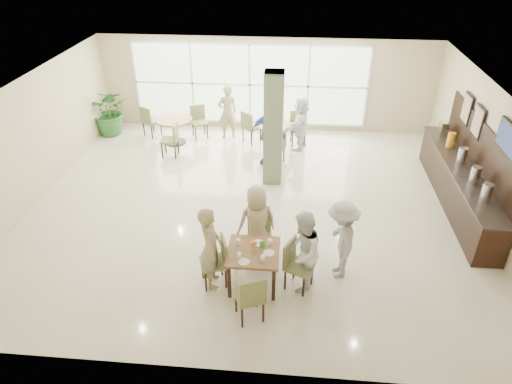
# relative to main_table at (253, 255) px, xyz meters

# --- Properties ---
(ground) EXTENTS (10.00, 10.00, 0.00)m
(ground) POSITION_rel_main_table_xyz_m (-0.28, 2.60, -0.65)
(ground) COLOR beige
(ground) RESTS_ON ground
(room_shell) EXTENTS (10.00, 10.00, 10.00)m
(room_shell) POSITION_rel_main_table_xyz_m (-0.28, 2.60, 1.05)
(room_shell) COLOR white
(room_shell) RESTS_ON ground
(window_bank) EXTENTS (7.00, 0.04, 7.00)m
(window_bank) POSITION_rel_main_table_xyz_m (-0.78, 7.06, 0.75)
(window_bank) COLOR silver
(window_bank) RESTS_ON ground
(column) EXTENTS (0.45, 0.45, 2.80)m
(column) POSITION_rel_main_table_xyz_m (0.12, 3.80, 0.75)
(column) COLOR #636E4D
(column) RESTS_ON ground
(main_table) EXTENTS (0.91, 0.91, 0.75)m
(main_table) POSITION_rel_main_table_xyz_m (0.00, 0.00, 0.00)
(main_table) COLOR brown
(main_table) RESTS_ON ground
(round_table_left) EXTENTS (1.08, 1.08, 0.75)m
(round_table_left) POSITION_rel_main_table_xyz_m (-2.87, 5.81, -0.08)
(round_table_left) COLOR brown
(round_table_left) RESTS_ON ground
(round_table_right) EXTENTS (1.02, 1.02, 0.75)m
(round_table_right) POSITION_rel_main_table_xyz_m (0.06, 5.67, -0.10)
(round_table_right) COLOR brown
(round_table_right) RESTS_ON ground
(chairs_main_table) EXTENTS (2.11, 2.08, 0.95)m
(chairs_main_table) POSITION_rel_main_table_xyz_m (0.04, -0.04, -0.18)
(chairs_main_table) COLOR olive
(chairs_main_table) RESTS_ON ground
(chairs_table_left) EXTENTS (2.07, 1.85, 0.95)m
(chairs_table_left) POSITION_rel_main_table_xyz_m (-2.89, 5.81, -0.18)
(chairs_table_left) COLOR olive
(chairs_table_left) RESTS_ON ground
(chairs_table_right) EXTENTS (1.93, 1.93, 0.95)m
(chairs_table_right) POSITION_rel_main_table_xyz_m (0.08, 5.62, -0.18)
(chairs_table_right) COLOR olive
(chairs_table_right) RESTS_ON ground
(tabletop_clutter) EXTENTS (0.70, 0.75, 0.21)m
(tabletop_clutter) POSITION_rel_main_table_xyz_m (0.02, -0.02, 0.16)
(tabletop_clutter) COLOR white
(tabletop_clutter) RESTS_ON main_table
(buffet_counter) EXTENTS (0.64, 4.70, 1.95)m
(buffet_counter) POSITION_rel_main_table_xyz_m (4.42, 3.11, -0.10)
(buffet_counter) COLOR black
(buffet_counter) RESTS_ON ground
(wall_tv) EXTENTS (0.06, 1.00, 0.58)m
(wall_tv) POSITION_rel_main_table_xyz_m (4.66, 2.00, 1.50)
(wall_tv) COLOR black
(wall_tv) RESTS_ON ground
(framed_art_a) EXTENTS (0.05, 0.55, 0.70)m
(framed_art_a) POSITION_rel_main_table_xyz_m (4.67, 3.60, 1.20)
(framed_art_a) COLOR black
(framed_art_a) RESTS_ON ground
(framed_art_b) EXTENTS (0.05, 0.55, 0.70)m
(framed_art_b) POSITION_rel_main_table_xyz_m (4.67, 4.40, 1.20)
(framed_art_b) COLOR black
(framed_art_b) RESTS_ON ground
(potted_plant) EXTENTS (1.35, 1.35, 1.46)m
(potted_plant) POSITION_rel_main_table_xyz_m (-4.93, 6.27, 0.08)
(potted_plant) COLOR #2B6629
(potted_plant) RESTS_ON ground
(teen_left) EXTENTS (0.49, 0.65, 1.61)m
(teen_left) POSITION_rel_main_table_xyz_m (-0.75, -0.05, 0.15)
(teen_left) COLOR tan
(teen_left) RESTS_ON ground
(teen_far) EXTENTS (0.85, 0.65, 1.54)m
(teen_far) POSITION_rel_main_table_xyz_m (-0.01, 0.83, 0.12)
(teen_far) COLOR tan
(teen_far) RESTS_ON ground
(teen_right) EXTENTS (0.72, 0.86, 1.57)m
(teen_right) POSITION_rel_main_table_xyz_m (0.85, 0.02, 0.13)
(teen_right) COLOR white
(teen_right) RESTS_ON ground
(teen_standing) EXTENTS (0.66, 1.06, 1.57)m
(teen_standing) POSITION_rel_main_table_xyz_m (1.55, 0.42, 0.13)
(teen_standing) COLOR #A2A2A5
(teen_standing) RESTS_ON ground
(adult_a) EXTENTS (1.12, 0.86, 1.68)m
(adult_a) POSITION_rel_main_table_xyz_m (-0.06, 4.77, 0.19)
(adult_a) COLOR #3B67B3
(adult_a) RESTS_ON ground
(adult_b) EXTENTS (0.99, 1.53, 1.52)m
(adult_b) POSITION_rel_main_table_xyz_m (0.79, 5.78, 0.11)
(adult_b) COLOR white
(adult_b) RESTS_ON ground
(adult_standing) EXTENTS (0.69, 0.59, 1.61)m
(adult_standing) POSITION_rel_main_table_xyz_m (-1.36, 6.31, 0.15)
(adult_standing) COLOR tan
(adult_standing) RESTS_ON ground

